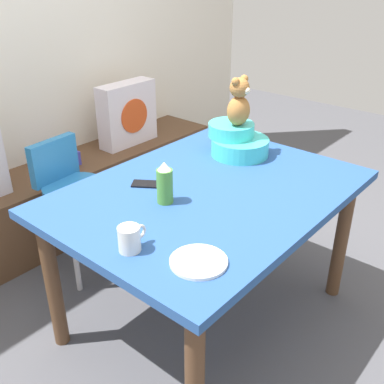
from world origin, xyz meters
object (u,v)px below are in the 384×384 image
(infant_seat_teal, at_px, (237,141))
(coffee_mug, at_px, (130,239))
(highchair, at_px, (73,190))
(ketchup_bottle, at_px, (165,184))
(book_stack, at_px, (62,160))
(teddy_bear, at_px, (239,103))
(dining_table, at_px, (209,207))
(pillow_floral_right, at_px, (127,114))
(cell_phone, at_px, (148,184))
(dinner_plate_near, at_px, (199,262))

(infant_seat_teal, height_order, coffee_mug, infant_seat_teal)
(infant_seat_teal, xyz_separation_m, coffee_mug, (-0.97, -0.23, -0.02))
(highchair, xyz_separation_m, infant_seat_teal, (0.58, -0.68, 0.29))
(ketchup_bottle, bearing_deg, infant_seat_teal, 7.19)
(book_stack, bearing_deg, teddy_bear, -72.72)
(highchair, height_order, teddy_bear, teddy_bear)
(book_stack, distance_m, ketchup_bottle, 1.27)
(book_stack, height_order, dining_table, dining_table)
(book_stack, xyz_separation_m, coffee_mug, (-0.62, -1.35, 0.28))
(coffee_mug, bearing_deg, dining_table, 8.86)
(dining_table, height_order, coffee_mug, coffee_mug)
(pillow_floral_right, relative_size, ketchup_bottle, 2.38)
(cell_phone, bearing_deg, dinner_plate_near, -153.40)
(coffee_mug, bearing_deg, highchair, 66.85)
(highchair, distance_m, infant_seat_teal, 0.94)
(book_stack, bearing_deg, coffee_mug, -114.81)
(coffee_mug, distance_m, cell_phone, 0.52)
(book_stack, distance_m, coffee_mug, 1.51)
(infant_seat_teal, xyz_separation_m, cell_phone, (-0.57, 0.09, -0.07))
(infant_seat_teal, xyz_separation_m, teddy_bear, (0.00, -0.00, 0.21))
(book_stack, xyz_separation_m, teddy_bear, (0.35, -1.12, 0.51))
(pillow_floral_right, xyz_separation_m, highchair, (-0.80, -0.42, -0.16))
(dining_table, xyz_separation_m, teddy_bear, (0.42, 0.14, 0.37))
(dining_table, relative_size, highchair, 1.74)
(book_stack, height_order, cell_phone, cell_phone)
(teddy_bear, distance_m, dinner_plate_near, 1.03)
(pillow_floral_right, relative_size, highchair, 0.56)
(ketchup_bottle, bearing_deg, teddy_bear, 7.14)
(dining_table, height_order, ketchup_bottle, ketchup_bottle)
(pillow_floral_right, bearing_deg, ketchup_bottle, -125.85)
(teddy_bear, xyz_separation_m, coffee_mug, (-0.97, -0.23, -0.23))
(infant_seat_teal, relative_size, coffee_mug, 2.75)
(highchair, xyz_separation_m, teddy_bear, (0.58, -0.68, 0.50))
(book_stack, height_order, teddy_bear, teddy_bear)
(cell_phone, bearing_deg, highchair, 57.09)
(teddy_bear, relative_size, cell_phone, 1.74)
(ketchup_bottle, relative_size, cell_phone, 1.28)
(ketchup_bottle, bearing_deg, dining_table, -16.58)
(teddy_bear, height_order, ketchup_bottle, teddy_bear)
(ketchup_bottle, bearing_deg, dinner_plate_near, -122.16)
(highchair, relative_size, cell_phone, 5.49)
(teddy_bear, distance_m, coffee_mug, 1.02)
(dining_table, bearing_deg, dinner_plate_near, -145.05)
(dining_table, height_order, dinner_plate_near, dinner_plate_near)
(pillow_floral_right, height_order, coffee_mug, pillow_floral_right)
(teddy_bear, bearing_deg, cell_phone, 170.55)
(highchair, xyz_separation_m, coffee_mug, (-0.39, -0.91, 0.27))
(book_stack, distance_m, cell_phone, 1.07)
(dinner_plate_near, bearing_deg, dining_table, 34.95)
(coffee_mug, relative_size, dinner_plate_near, 0.60)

